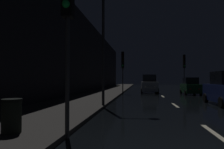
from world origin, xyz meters
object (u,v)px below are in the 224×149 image
object	(u,v)px
trash_bin_curbside	(12,116)
streetlamp_overhead	(111,26)
traffic_light_near_left	(68,0)
traffic_light_far_left	(123,63)
car_approaching_headlights	(149,84)
traffic_light_far_right	(184,64)
car_parked_right_far	(190,87)

from	to	relation	value
trash_bin_curbside	streetlamp_overhead	bearing A→B (deg)	73.88
traffic_light_near_left	traffic_light_far_left	bearing A→B (deg)	175.60
traffic_light_far_left	car_approaching_headlights	distance (m)	4.75
trash_bin_curbside	traffic_light_near_left	bearing A→B (deg)	7.81
streetlamp_overhead	trash_bin_curbside	world-z (taller)	streetlamp_overhead
traffic_light_far_left	traffic_light_near_left	bearing A→B (deg)	0.01
traffic_light_near_left	traffic_light_far_right	distance (m)	26.32
car_approaching_headlights	car_parked_right_far	size ratio (longest dim) A/B	1.21
trash_bin_curbside	car_parked_right_far	size ratio (longest dim) A/B	0.25
traffic_light_near_left	trash_bin_curbside	world-z (taller)	traffic_light_near_left
traffic_light_far_right	streetlamp_overhead	bearing A→B (deg)	-27.32
traffic_light_far_left	traffic_light_far_right	world-z (taller)	traffic_light_far_right
traffic_light_far_right	trash_bin_curbside	xyz separation A→B (m)	(-9.82, -25.18, -3.19)
traffic_light_far_right	car_parked_right_far	world-z (taller)	traffic_light_far_right
traffic_light_near_left	streetlamp_overhead	xyz separation A→B (m)	(0.36, 6.27, 0.88)
traffic_light_near_left	car_approaching_headlights	world-z (taller)	traffic_light_near_left
traffic_light_far_left	car_parked_right_far	world-z (taller)	traffic_light_far_left
traffic_light_far_left	car_approaching_headlights	world-z (taller)	traffic_light_far_left
traffic_light_near_left	trash_bin_curbside	xyz separation A→B (m)	(-1.51, -0.21, -3.23)
car_parked_right_far	trash_bin_curbside	bearing A→B (deg)	153.77
traffic_light_near_left	car_approaching_headlights	xyz separation A→B (m)	(3.16, 20.51, -2.82)
streetlamp_overhead	car_approaching_headlights	xyz separation A→B (m)	(2.80, 14.24, -3.70)
traffic_light_near_left	streetlamp_overhead	size ratio (longest dim) A/B	0.74
traffic_light_far_left	trash_bin_curbside	distance (m)	18.35
car_parked_right_far	streetlamp_overhead	bearing A→B (deg)	148.86
car_parked_right_far	car_approaching_headlights	bearing A→B (deg)	60.89
traffic_light_far_left	traffic_light_far_right	xyz separation A→B (m)	(8.21, 7.13, 0.32)
traffic_light_near_left	car_parked_right_far	world-z (taller)	traffic_light_near_left
streetlamp_overhead	trash_bin_curbside	distance (m)	7.89
trash_bin_curbside	car_approaching_headlights	bearing A→B (deg)	77.28
car_parked_right_far	traffic_light_far_left	bearing A→B (deg)	91.91
traffic_light_near_left	car_parked_right_far	distance (m)	19.82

